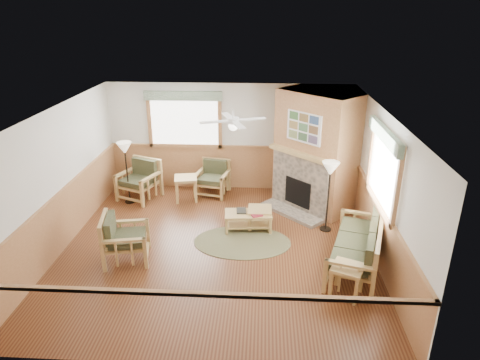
# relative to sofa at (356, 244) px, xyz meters

# --- Properties ---
(floor) EXTENTS (6.00, 6.00, 0.01)m
(floor) POSITION_rel_sofa_xyz_m (-2.55, 0.52, -0.46)
(floor) COLOR #5A3019
(floor) RESTS_ON ground
(ceiling) EXTENTS (6.00, 6.00, 0.01)m
(ceiling) POSITION_rel_sofa_xyz_m (-2.55, 0.52, 2.24)
(ceiling) COLOR white
(ceiling) RESTS_ON floor
(wall_back) EXTENTS (6.00, 0.02, 2.70)m
(wall_back) POSITION_rel_sofa_xyz_m (-2.55, 3.52, 0.89)
(wall_back) COLOR white
(wall_back) RESTS_ON floor
(wall_front) EXTENTS (6.00, 0.02, 2.70)m
(wall_front) POSITION_rel_sofa_xyz_m (-2.55, -2.48, 0.89)
(wall_front) COLOR white
(wall_front) RESTS_ON floor
(wall_left) EXTENTS (0.02, 6.00, 2.70)m
(wall_left) POSITION_rel_sofa_xyz_m (-5.55, 0.52, 0.89)
(wall_left) COLOR white
(wall_left) RESTS_ON floor
(wall_right) EXTENTS (0.02, 6.00, 2.70)m
(wall_right) POSITION_rel_sofa_xyz_m (0.45, 0.52, 0.89)
(wall_right) COLOR white
(wall_right) RESTS_ON floor
(wainscot) EXTENTS (6.00, 6.00, 1.10)m
(wainscot) POSITION_rel_sofa_xyz_m (-2.55, 0.52, 0.09)
(wainscot) COLOR #A97245
(wainscot) RESTS_ON floor
(fireplace) EXTENTS (3.11, 3.11, 2.70)m
(fireplace) POSITION_rel_sofa_xyz_m (-0.50, 2.57, 0.89)
(fireplace) COLOR #A97245
(fireplace) RESTS_ON floor
(window_back) EXTENTS (1.90, 0.16, 1.50)m
(window_back) POSITION_rel_sofa_xyz_m (-3.65, 3.48, 2.07)
(window_back) COLOR white
(window_back) RESTS_ON wall_back
(window_right) EXTENTS (0.16, 1.90, 1.50)m
(window_right) POSITION_rel_sofa_xyz_m (0.41, 0.32, 2.07)
(window_right) COLOR white
(window_right) RESTS_ON wall_right
(ceiling_fan) EXTENTS (1.59, 1.59, 0.36)m
(ceiling_fan) POSITION_rel_sofa_xyz_m (-2.25, 0.82, 2.20)
(ceiling_fan) COLOR white
(ceiling_fan) RESTS_ON ceiling
(sofa) EXTENTS (2.15, 1.37, 0.92)m
(sofa) POSITION_rel_sofa_xyz_m (0.00, 0.00, 0.00)
(sofa) COLOR tan
(sofa) RESTS_ON floor
(armchair_back_left) EXTENTS (1.10, 1.10, 0.94)m
(armchair_back_left) POSITION_rel_sofa_xyz_m (-4.71, 2.71, 0.01)
(armchair_back_left) COLOR tan
(armchair_back_left) RESTS_ON floor
(armchair_back_right) EXTENTS (0.88, 0.88, 0.84)m
(armchair_back_right) POSITION_rel_sofa_xyz_m (-2.94, 3.07, -0.04)
(armchair_back_right) COLOR tan
(armchair_back_right) RESTS_ON floor
(armchair_left) EXTENTS (0.94, 0.94, 0.90)m
(armchair_left) POSITION_rel_sofa_xyz_m (-4.19, 0.00, -0.01)
(armchair_left) COLOR tan
(armchair_left) RESTS_ON floor
(coffee_table) EXTENTS (1.01, 0.56, 0.39)m
(coffee_table) POSITION_rel_sofa_xyz_m (-1.98, 1.26, -0.26)
(coffee_table) COLOR tan
(coffee_table) RESTS_ON floor
(end_table_chairs) EXTENTS (0.62, 0.60, 0.59)m
(end_table_chairs) POSITION_rel_sofa_xyz_m (-3.55, 2.69, -0.16)
(end_table_chairs) COLOR tan
(end_table_chairs) RESTS_ON floor
(end_table_sofa) EXTENTS (0.63, 0.62, 0.54)m
(end_table_sofa) POSITION_rel_sofa_xyz_m (-0.30, -0.85, -0.19)
(end_table_sofa) COLOR tan
(end_table_sofa) RESTS_ON floor
(footstool) EXTENTS (0.50, 0.50, 0.43)m
(footstool) POSITION_rel_sofa_xyz_m (-1.74, 1.40, -0.24)
(footstool) COLOR tan
(footstool) RESTS_ON floor
(braided_rug) EXTENTS (2.59, 2.59, 0.01)m
(braided_rug) POSITION_rel_sofa_xyz_m (-2.08, 0.72, -0.45)
(braided_rug) COLOR brown
(braided_rug) RESTS_ON floor
(floor_lamp_left) EXTENTS (0.45, 0.45, 1.52)m
(floor_lamp_left) POSITION_rel_sofa_xyz_m (-4.89, 2.47, 0.30)
(floor_lamp_left) COLOR black
(floor_lamp_left) RESTS_ON floor
(floor_lamp_right) EXTENTS (0.42, 0.42, 1.53)m
(floor_lamp_right) POSITION_rel_sofa_xyz_m (-0.34, 1.35, 0.30)
(floor_lamp_right) COLOR black
(floor_lamp_right) RESTS_ON floor
(book_red) EXTENTS (0.32, 0.36, 0.03)m
(book_red) POSITION_rel_sofa_xyz_m (-1.83, 1.21, -0.04)
(book_red) COLOR maroon
(book_red) RESTS_ON coffee_table
(book_dark) EXTENTS (0.22, 0.29, 0.03)m
(book_dark) POSITION_rel_sofa_xyz_m (-2.13, 1.33, -0.04)
(book_dark) COLOR black
(book_dark) RESTS_ON coffee_table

